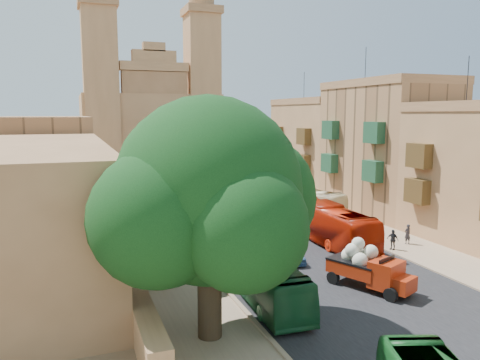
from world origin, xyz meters
TOP-DOWN VIEW (x-y plane):
  - ground at (0.00, 0.00)m, footprint 260.00×260.00m
  - road_surface at (0.00, 30.00)m, footprint 14.00×140.00m
  - sidewalk_east at (9.50, 30.00)m, footprint 5.00×140.00m
  - sidewalk_west at (-9.50, 30.00)m, footprint 5.00×140.00m
  - kerb_east at (7.00, 30.00)m, footprint 0.25×140.00m
  - kerb_west at (-7.00, 30.00)m, footprint 0.25×140.00m
  - townhouse_c at (15.95, 25.00)m, footprint 9.00×14.00m
  - townhouse_d at (15.95, 39.00)m, footprint 9.00×14.00m
  - west_wall at (-12.50, 20.00)m, footprint 1.00×40.00m
  - west_building_low at (-18.00, 18.00)m, footprint 10.00×28.00m
  - west_building_mid at (-18.00, 44.00)m, footprint 10.00×22.00m
  - church at (-0.00, 78.61)m, footprint 28.00×22.50m
  - ficus_tree at (-9.40, 4.01)m, footprint 11.19×10.29m
  - street_tree_a at (-10.00, 12.00)m, footprint 3.60×3.60m
  - street_tree_b at (-10.00, 24.00)m, footprint 2.81×2.81m
  - street_tree_c at (-10.00, 36.00)m, footprint 3.09×3.09m
  - street_tree_d at (-10.00, 48.00)m, footprint 3.07×3.07m
  - red_truck at (1.08, 6.60)m, footprint 3.75×5.38m
  - olive_pickup at (4.00, 20.00)m, footprint 2.54×4.38m
  - bus_green_north at (-5.47, 7.19)m, footprint 2.74×9.71m
  - bus_red_east at (4.00, 16.09)m, footprint 2.92×11.27m
  - bus_cream_east at (6.50, 26.10)m, footprint 5.63×10.99m
  - car_blue_a at (-1.00, 12.88)m, footprint 1.93×3.74m
  - car_white_a at (-3.87, 33.83)m, footprint 2.35×4.12m
  - car_cream at (1.00, 28.02)m, footprint 3.40×4.90m
  - car_dkblue at (-1.57, 45.34)m, footprint 2.11×4.21m
  - car_white_b at (2.52, 40.63)m, footprint 2.96×4.34m
  - car_blue_b at (-1.11, 60.65)m, footprint 1.77×4.16m
  - pedestrian_a at (9.76, 13.69)m, footprint 0.61×0.43m
  - pedestrian_c at (7.63, 12.78)m, footprint 0.73×1.00m

SIDE VIEW (x-z plane):
  - ground at x=0.00m, z-range 0.00..0.00m
  - road_surface at x=0.00m, z-range 0.00..0.01m
  - sidewalk_east at x=9.50m, z-range 0.00..0.01m
  - sidewalk_west at x=-9.50m, z-range 0.00..0.01m
  - kerb_east at x=7.00m, z-range 0.00..0.12m
  - kerb_west at x=-7.00m, z-range 0.00..0.12m
  - car_dkblue at x=-1.57m, z-range 0.00..1.17m
  - car_blue_a at x=-1.00m, z-range 0.00..1.22m
  - car_cream at x=1.00m, z-range 0.00..1.24m
  - car_white_a at x=-3.87m, z-range 0.00..1.29m
  - car_blue_b at x=-1.11m, z-range 0.00..1.33m
  - car_white_b at x=2.52m, z-range 0.00..1.37m
  - pedestrian_c at x=7.63m, z-range 0.00..1.57m
  - pedestrian_a at x=9.76m, z-range 0.00..1.61m
  - olive_pickup at x=4.00m, z-range -0.02..1.68m
  - west_wall at x=-12.50m, z-range 0.00..1.80m
  - red_truck at x=1.08m, z-range -0.18..2.81m
  - bus_green_north at x=-5.47m, z-range 0.00..2.68m
  - bus_cream_east at x=6.50m, z-range 0.00..2.99m
  - bus_red_east at x=4.00m, z-range 0.00..3.12m
  - street_tree_b at x=-10.00m, z-range 0.72..5.05m
  - street_tree_d at x=-10.00m, z-range 0.79..5.51m
  - street_tree_c at x=-10.00m, z-range 0.80..5.55m
  - street_tree_a at x=-10.00m, z-range 0.94..6.48m
  - west_building_low at x=-18.00m, z-range 0.00..8.40m
  - west_building_mid at x=-18.00m, z-range 0.00..10.00m
  - townhouse_d at x=15.95m, z-range -1.79..14.11m
  - ficus_tree at x=-9.40m, z-range 1.02..12.21m
  - townhouse_c at x=15.95m, z-range -1.79..15.61m
  - church at x=0.00m, z-range -8.63..27.67m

